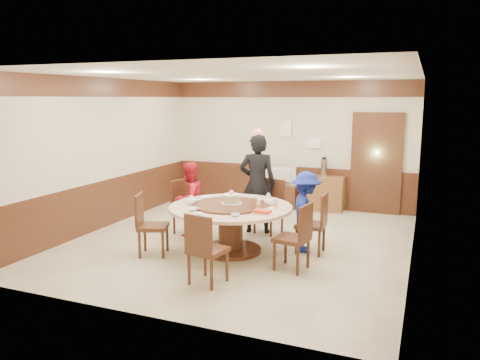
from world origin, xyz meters
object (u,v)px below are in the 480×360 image
at_px(thermos, 324,168).
at_px(television, 279,176).
at_px(birthday_cake, 231,199).
at_px(person_red, 189,199).
at_px(tv_stand, 279,196).
at_px(side_cabinet, 325,194).
at_px(person_blue, 306,212).
at_px(banquet_table, 231,219).
at_px(person_standing, 257,184).
at_px(shrimp_platter, 262,212).

bearing_deg(thermos, television, -178.27).
xyz_separation_m(birthday_cake, thermos, (0.78, 3.30, 0.08)).
bearing_deg(person_red, tv_stand, 177.43).
height_order(person_red, birthday_cake, person_red).
xyz_separation_m(tv_stand, side_cabinet, (1.04, 0.03, 0.12)).
xyz_separation_m(person_blue, birthday_cake, (-1.10, -0.43, 0.21)).
bearing_deg(side_cabinet, banquet_table, -103.78).
bearing_deg(person_red, person_standing, 135.21).
bearing_deg(banquet_table, television, 93.76).
xyz_separation_m(person_red, person_blue, (2.14, -0.10, -0.01)).
height_order(banquet_table, thermos, thermos).
xyz_separation_m(person_blue, thermos, (-0.32, 2.87, 0.29)).
relative_size(person_red, thermos, 3.47).
distance_m(person_red, person_blue, 2.14).
distance_m(person_blue, side_cabinet, 2.90).
relative_size(shrimp_platter, television, 0.41).
bearing_deg(birthday_cake, person_blue, 21.10).
bearing_deg(shrimp_platter, thermos, 87.95).
height_order(side_cabinet, thermos, thermos).
bearing_deg(shrimp_platter, person_red, 151.85).
bearing_deg(side_cabinet, tv_stand, -178.35).
relative_size(person_standing, shrimp_platter, 6.02).
height_order(person_standing, side_cabinet, person_standing).
bearing_deg(banquet_table, person_standing, 89.38).
bearing_deg(birthday_cake, person_red, 152.99).
xyz_separation_m(person_red, birthday_cake, (1.04, -0.53, 0.20)).
distance_m(person_blue, television, 3.13).
bearing_deg(person_standing, thermos, -124.46).
height_order(person_standing, television, person_standing).
bearing_deg(thermos, side_cabinet, 0.00).
distance_m(banquet_table, thermos, 3.46).
xyz_separation_m(side_cabinet, thermos, (-0.04, 0.00, 0.56)).
relative_size(person_red, television, 1.82).
distance_m(person_standing, tv_stand, 2.21).
relative_size(person_red, side_cabinet, 1.65).
xyz_separation_m(banquet_table, television, (-0.22, 3.31, 0.17)).
height_order(person_blue, birthday_cake, person_blue).
height_order(person_blue, shrimp_platter, person_blue).
xyz_separation_m(person_red, shrimp_platter, (1.69, -0.90, 0.12)).
xyz_separation_m(banquet_table, birthday_cake, (-0.01, 0.05, 0.32)).
bearing_deg(birthday_cake, tv_stand, 93.72).
relative_size(person_blue, tv_stand, 1.52).
height_order(shrimp_platter, television, television).
bearing_deg(thermos, tv_stand, -178.27).
bearing_deg(banquet_table, person_red, 151.00).
height_order(tv_stand, television, television).
relative_size(person_blue, television, 1.79).
height_order(person_standing, tv_stand, person_standing).
height_order(tv_stand, side_cabinet, side_cabinet).
bearing_deg(tv_stand, person_red, -106.72).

